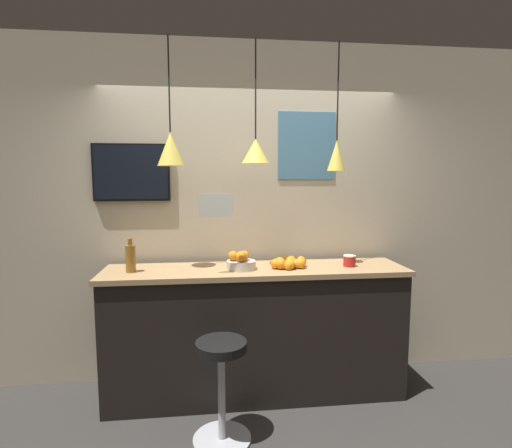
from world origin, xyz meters
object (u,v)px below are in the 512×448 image
(fruit_bowl, at_px, (241,262))
(mounted_tv, at_px, (131,172))
(juice_bottle, at_px, (131,258))
(spread_jar, at_px, (349,261))
(bar_stool, at_px, (221,376))

(fruit_bowl, xyz_separation_m, mounted_tv, (-0.87, 0.37, 0.70))
(mounted_tv, bearing_deg, juice_bottle, -83.96)
(fruit_bowl, bearing_deg, mounted_tv, 157.22)
(fruit_bowl, relative_size, spread_jar, 2.30)
(mounted_tv, bearing_deg, spread_jar, -11.70)
(bar_stool, relative_size, mounted_tv, 1.12)
(bar_stool, xyz_separation_m, juice_bottle, (-0.66, 0.53, 0.70))
(juice_bottle, bearing_deg, bar_stool, -38.79)
(juice_bottle, xyz_separation_m, mounted_tv, (-0.04, 0.36, 0.64))
(fruit_bowl, distance_m, mounted_tv, 1.17)
(juice_bottle, bearing_deg, spread_jar, 0.00)
(bar_stool, distance_m, fruit_bowl, 0.85)
(fruit_bowl, relative_size, juice_bottle, 0.88)
(juice_bottle, relative_size, mounted_tv, 0.41)
(fruit_bowl, height_order, mounted_tv, mounted_tv)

